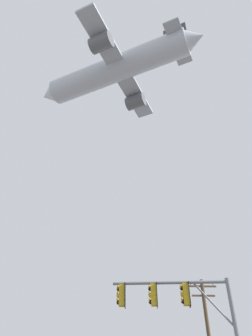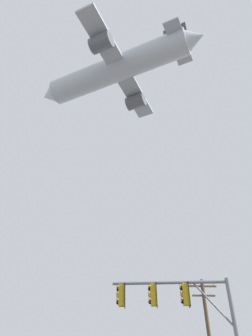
% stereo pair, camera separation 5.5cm
% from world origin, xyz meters
% --- Properties ---
extents(signal_pole_near, '(5.25, 0.80, 5.79)m').
position_xyz_m(signal_pole_near, '(3.44, 8.10, 4.47)').
color(signal_pole_near, slate).
rests_on(signal_pole_near, ground).
extents(airplane, '(23.39, 18.06, 6.77)m').
position_xyz_m(airplane, '(0.15, 21.24, 37.89)').
color(airplane, '#B7BCC6').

